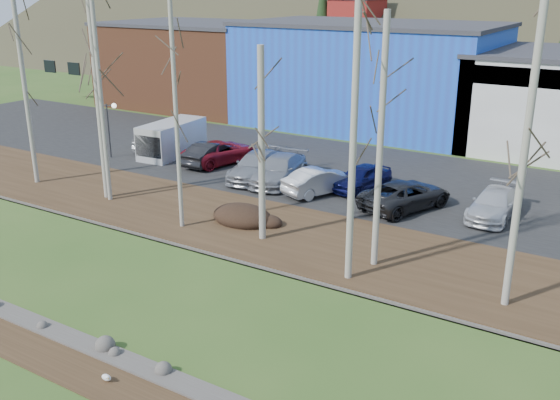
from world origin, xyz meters
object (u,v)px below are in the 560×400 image
Objects in this scene: seagull at (107,377)px; car_3 at (279,170)px; street_lamp at (107,115)px; car_5 at (320,181)px; car_1 at (211,153)px; car_2 at (221,152)px; car_8 at (257,166)px; car_6 at (406,195)px; car_7 at (494,204)px; car_0 at (156,138)px; car_4 at (361,178)px; van_grey at (170,139)px.

seagull is 19.93m from car_3.
street_lamp is 0.84× the size of car_5.
car_5 is at bearing -17.14° from street_lamp.
car_1 is at bearing 12.00° from car_5.
car_2 is 0.99× the size of car_8.
car_1 is 0.85× the size of car_6.
car_1 reaches higher than seagull.
car_2 is 17.56m from car_7.
car_6 is (13.34, -2.01, 0.00)m from car_2.
seagull is at bearing 104.59° from car_6.
car_0 is 14.80m from car_5.
car_6 reaches higher than car_4.
car_5 is at bearing 23.12° from car_6.
car_2 is at bearing -168.36° from car_4.
street_lamp is 15.73m from car_5.
seagull is 18.68m from car_5.
car_4 is 0.88× the size of car_7.
car_0 is 11.71m from car_3.
car_5 is at bearing -118.03° from car_4.
car_6 is at bearing -9.94° from van_grey.
car_0 is at bearing -13.28° from car_1.
car_2 is 1.20× the size of car_5.
car_2 reaches higher than seagull.
car_6 is 17.41m from van_grey.
car_2 is at bearing 177.40° from car_7.
seagull is at bearing -78.74° from car_8.
car_5 is 12.58m from van_grey.
seagull is 25.42m from van_grey.
car_4 is at bearing 116.49° from seagull.
car_6 is at bearing 172.63° from car_1.
car_6 is at bearing 106.78° from seagull.
car_4 is (4.66, 1.24, -0.06)m from car_3.
car_0 is at bearing 159.33° from car_3.
seagull is 0.07× the size of car_8.
seagull is at bearing 120.82° from car_5.
street_lamp is at bearing 176.22° from car_8.
car_5 reaches higher than car_4.
seagull is 0.08× the size of car_7.
street_lamp is 20.59m from car_6.
car_3 reaches higher than car_5.
car_4 reaches higher than seagull.
car_1 is at bearing 76.97° from car_2.
car_1 is at bearing 160.31° from car_3.
van_grey reaches higher than seagull.
street_lamp reaches higher than car_3.
seagull is 27.42m from car_0.
car_5 reaches higher than car_7.
car_4 is 0.95× the size of car_5.
car_0 is at bearing -169.57° from car_4.
seagull is at bearing 131.99° from car_2.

